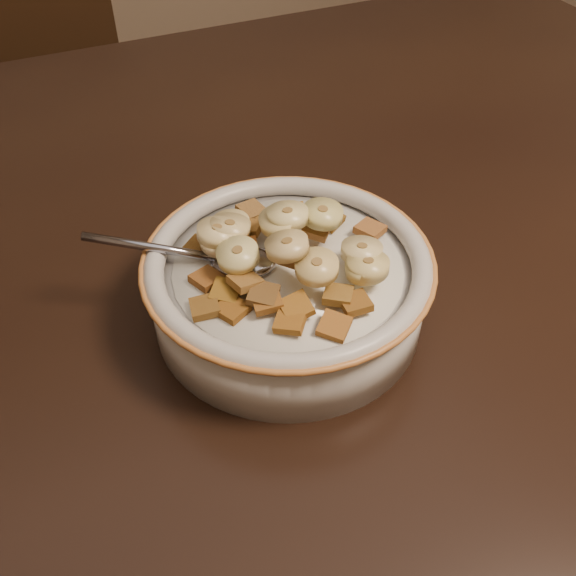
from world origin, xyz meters
name	(u,v)px	position (x,y,z in m)	size (l,w,h in m)	color
floor	(257,565)	(0.00, 0.00, -0.05)	(4.00, 4.50, 0.10)	#422816
table	(231,228)	(0.00, 0.00, 0.73)	(1.40, 0.90, 0.04)	black
chair	(49,139)	(-0.14, 0.78, 0.45)	(0.40, 0.40, 0.90)	black
cereal_bowl	(288,292)	(0.00, -0.15, 0.78)	(0.21, 0.21, 0.05)	#B5B4B2
milk	(288,268)	(0.00, -0.15, 0.80)	(0.18, 0.18, 0.00)	white
spoon	(243,262)	(-0.03, -0.14, 0.81)	(0.04, 0.05, 0.01)	gray
cereal_square_0	(207,279)	(-0.06, -0.15, 0.81)	(0.02, 0.02, 0.01)	brown
cereal_square_1	(329,219)	(0.05, -0.12, 0.81)	(0.02, 0.02, 0.01)	brown
cereal_square_2	(273,220)	(0.00, -0.11, 0.81)	(0.02, 0.02, 0.01)	brown
cereal_square_3	(297,307)	(-0.02, -0.20, 0.81)	(0.02, 0.02, 0.01)	brown
cereal_square_4	(267,301)	(-0.03, -0.19, 0.81)	(0.02, 0.02, 0.01)	brown
cereal_square_5	(370,229)	(0.07, -0.14, 0.81)	(0.02, 0.02, 0.01)	brown
cereal_square_6	(229,241)	(-0.04, -0.12, 0.81)	(0.02, 0.02, 0.01)	brown
cereal_square_7	(200,247)	(-0.06, -0.11, 0.81)	(0.02, 0.02, 0.01)	brown
cereal_square_8	(226,292)	(-0.06, -0.17, 0.81)	(0.02, 0.02, 0.01)	brown
cereal_square_9	(205,307)	(-0.08, -0.17, 0.81)	(0.02, 0.02, 0.01)	brown
cereal_square_10	(369,265)	(0.05, -0.18, 0.81)	(0.02, 0.02, 0.01)	#986635
cereal_square_11	(249,228)	(-0.02, -0.11, 0.82)	(0.02, 0.02, 0.01)	brown
cereal_square_12	(223,225)	(-0.03, -0.09, 0.81)	(0.02, 0.02, 0.01)	brown
cereal_square_13	(244,247)	(-0.03, -0.14, 0.82)	(0.02, 0.02, 0.01)	#954E18
cereal_square_14	(292,214)	(0.02, -0.10, 0.81)	(0.02, 0.02, 0.01)	#98611A
cereal_square_15	(290,321)	(-0.03, -0.21, 0.81)	(0.02, 0.02, 0.01)	#8B5F1C
cereal_square_16	(286,227)	(0.01, -0.12, 0.82)	(0.02, 0.02, 0.01)	brown
cereal_square_17	(245,281)	(-0.04, -0.17, 0.82)	(0.02, 0.02, 0.01)	brown
cereal_square_18	(355,303)	(0.02, -0.21, 0.81)	(0.02, 0.02, 0.01)	brown
cereal_square_19	(232,309)	(-0.06, -0.18, 0.81)	(0.02, 0.02, 0.01)	brown
cereal_square_20	(224,227)	(-0.03, -0.09, 0.81)	(0.02, 0.02, 0.01)	#99511A
cereal_square_21	(338,295)	(0.01, -0.20, 0.81)	(0.02, 0.02, 0.01)	olive
cereal_square_22	(334,326)	(0.00, -0.23, 0.81)	(0.02, 0.02, 0.01)	brown
cereal_square_23	(252,211)	(-0.01, -0.08, 0.81)	(0.02, 0.02, 0.01)	olive
cereal_square_24	(263,295)	(-0.04, -0.18, 0.81)	(0.02, 0.02, 0.01)	brown
cereal_square_25	(295,258)	(0.00, -0.17, 0.82)	(0.02, 0.02, 0.01)	brown
cereal_square_26	(317,229)	(0.03, -0.13, 0.82)	(0.02, 0.02, 0.01)	#985E32
banana_slice_0	(366,268)	(0.04, -0.19, 0.82)	(0.03, 0.03, 0.01)	#FAE87E
banana_slice_1	(280,220)	(0.00, -0.14, 0.84)	(0.03, 0.03, 0.01)	#D3B772
banana_slice_2	(323,214)	(0.03, -0.14, 0.83)	(0.03, 0.03, 0.01)	#D1CA80
banana_slice_3	(362,251)	(0.05, -0.18, 0.82)	(0.03, 0.03, 0.01)	tan
banana_slice_4	(368,266)	(0.04, -0.19, 0.82)	(0.03, 0.03, 0.01)	#EDD573
banana_slice_5	(287,246)	(-0.01, -0.17, 0.84)	(0.03, 0.03, 0.01)	#CAB57E
banana_slice_6	(220,239)	(-0.05, -0.12, 0.82)	(0.03, 0.03, 0.01)	#DEC184
banana_slice_7	(317,267)	(0.00, -0.19, 0.83)	(0.03, 0.03, 0.01)	tan
banana_slice_8	(218,232)	(-0.05, -0.12, 0.83)	(0.03, 0.03, 0.01)	beige
banana_slice_9	(238,255)	(-0.04, -0.15, 0.83)	(0.03, 0.03, 0.01)	beige
banana_slice_10	(230,228)	(-0.04, -0.12, 0.83)	(0.03, 0.03, 0.01)	#E3CC7D
banana_slice_11	(288,216)	(0.00, -0.14, 0.84)	(0.03, 0.03, 0.01)	beige
banana_slice_12	(230,226)	(-0.03, -0.11, 0.82)	(0.03, 0.03, 0.01)	#ECD587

